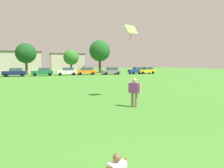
% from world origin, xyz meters
% --- Properties ---
extents(ground_plane, '(160.00, 160.00, 0.00)m').
position_xyz_m(ground_plane, '(0.00, 30.00, 0.00)').
color(ground_plane, '#42842D').
extents(adult_bystander, '(0.60, 0.66, 1.72)m').
position_xyz_m(adult_bystander, '(2.88, 10.30, 1.02)').
color(adult_bystander, '#8C7259').
rests_on(adult_bystander, ground).
extents(kite, '(1.09, 0.76, 1.06)m').
position_xyz_m(kite, '(4.14, 13.38, 5.00)').
color(kite, '#8CD859').
extents(parked_car_navy_1, '(4.30, 2.02, 1.68)m').
position_xyz_m(parked_car_navy_1, '(-6.67, 43.55, 0.86)').
color(parked_car_navy_1, '#141E4C').
rests_on(parked_car_navy_1, ground).
extents(parked_car_green_2, '(4.30, 2.02, 1.68)m').
position_xyz_m(parked_car_green_2, '(-1.43, 43.82, 0.86)').
color(parked_car_green_2, '#196B38').
rests_on(parked_car_green_2, ground).
extents(parked_car_white_3, '(4.30, 2.02, 1.68)m').
position_xyz_m(parked_car_white_3, '(3.62, 44.37, 0.86)').
color(parked_car_white_3, white).
rests_on(parked_car_white_3, ground).
extents(parked_car_orange_4, '(4.30, 2.02, 1.68)m').
position_xyz_m(parked_car_orange_4, '(8.00, 44.42, 0.86)').
color(parked_car_orange_4, orange).
rests_on(parked_car_orange_4, ground).
extents(parked_car_gray_5, '(4.30, 2.02, 1.68)m').
position_xyz_m(parked_car_gray_5, '(13.70, 43.46, 0.86)').
color(parked_car_gray_5, slate).
rests_on(parked_car_gray_5, ground).
extents(parked_car_blue_6, '(4.30, 2.02, 1.68)m').
position_xyz_m(parked_car_blue_6, '(20.85, 44.01, 0.86)').
color(parked_car_blue_6, '#1E38AD').
rests_on(parked_car_blue_6, ground).
extents(parked_car_yellow_7, '(4.30, 2.02, 1.68)m').
position_xyz_m(parked_car_yellow_7, '(23.16, 43.55, 0.86)').
color(parked_car_yellow_7, yellow).
rests_on(parked_car_yellow_7, ground).
extents(tree_left, '(4.68, 4.68, 7.29)m').
position_xyz_m(tree_left, '(-4.81, 50.62, 4.92)').
color(tree_left, brown).
rests_on(tree_left, ground).
extents(tree_right, '(3.94, 3.94, 6.14)m').
position_xyz_m(tree_right, '(5.82, 51.93, 4.15)').
color(tree_right, brown).
rests_on(tree_right, ground).
extents(tree_far_right, '(5.69, 5.69, 8.86)m').
position_xyz_m(tree_far_right, '(13.65, 52.25, 5.98)').
color(tree_far_right, brown).
rests_on(tree_far_right, ground).
extents(house_left, '(9.76, 6.78, 5.48)m').
position_xyz_m(house_left, '(5.91, 60.33, 2.75)').
color(house_left, beige).
rests_on(house_left, ground).
extents(house_right, '(13.25, 8.85, 5.80)m').
position_xyz_m(house_right, '(-7.76, 60.33, 2.91)').
color(house_right, beige).
rests_on(house_right, ground).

